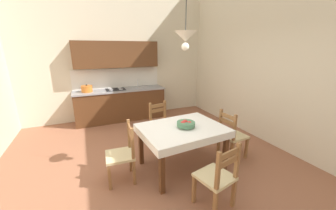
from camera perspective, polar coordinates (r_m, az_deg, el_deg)
ground_plane at (r=3.63m, az=-3.67°, el=-18.45°), size 5.85×6.60×0.10m
wall_back at (r=5.96m, az=-14.54°, el=16.54°), size 5.85×0.12×4.19m
wall_right at (r=4.62m, az=30.18°, el=15.14°), size 0.12×6.60×4.19m
kitchen_cabinetry at (r=5.74m, az=-13.94°, el=4.13°), size 2.49×0.63×2.20m
dining_table at (r=3.33m, az=4.16°, el=-8.36°), size 1.44×1.14×0.75m
dining_chair_tv_side at (r=3.18m, az=-13.14°, el=-13.85°), size 0.45×0.45×0.93m
dining_chair_window_side at (r=3.90m, az=18.10°, el=-8.43°), size 0.45×0.45×0.93m
dining_chair_kitchen_side at (r=4.17m, az=-1.96°, el=-5.93°), size 0.49×0.49×0.93m
dining_chair_camera_side at (r=2.71m, az=14.20°, el=-19.84°), size 0.50×0.50×0.93m
fruit_bowl at (r=3.25m, az=5.22°, el=-5.54°), size 0.30×0.30×0.12m
pendant_lamp at (r=2.93m, az=5.13°, el=19.17°), size 0.32×0.32×0.80m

